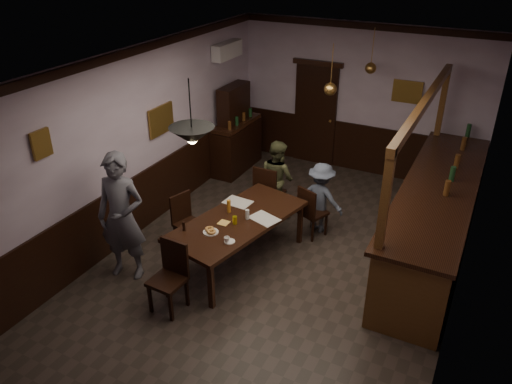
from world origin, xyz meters
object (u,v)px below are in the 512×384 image
Objects in this scene: person_seated_left at (277,178)px; soda_can at (235,220)px; pendant_iron at (192,136)px; chair_far_left at (268,191)px; coffee_cup at (227,239)px; sideboard at (236,137)px; dining_table at (238,223)px; chair_side at (185,219)px; chair_far_right at (310,210)px; bar_counter at (435,217)px; chair_near at (171,273)px; person_seated_right at (321,198)px; person_standing at (122,217)px; pendant_brass_far at (371,68)px; pendant_brass_mid at (330,89)px.

soda_can is at bearing 119.17° from person_seated_left.
pendant_iron is at bearing -107.14° from soda_can.
person_seated_left is at bearing -97.44° from chair_far_left.
sideboard reaches higher than coffee_cup.
sideboard reaches higher than person_seated_left.
dining_table is at bearing 118.54° from person_seated_left.
chair_side reaches higher than coffee_cup.
chair_far_left is 0.57× the size of sideboard.
bar_counter reaches higher than chair_far_right.
chair_near is 2.91m from person_seated_right.
chair_side is (-1.64, -1.15, 0.00)m from chair_far_right.
bar_counter is at bearing -49.29° from chair_side.
soda_can is at bearing 119.01° from coffee_cup.
person_standing is (-0.35, -1.00, 0.47)m from chair_side.
chair_far_right is 1.00× the size of chair_side.
soda_can is 0.07× the size of sideboard.
coffee_cup is 0.04× the size of sideboard.
bar_counter is 3.01m from pendant_brass_far.
person_standing is (-1.29, -1.00, 0.27)m from dining_table.
person_standing is at bearing 65.74° from chair_far_left.
chair_far_right is 2.95m from sideboard.
bar_counter is at bearing -155.61° from person_seated_left.
sideboard reaches higher than soda_can.
bar_counter is (4.20, -1.33, -0.09)m from sideboard.
dining_table is at bearing -74.16° from chair_side.
pendant_brass_mid reaches higher than chair_side.
sideboard is at bearing 118.74° from soda_can.
chair_side is 3.04m from pendant_brass_mid.
person_seated_left is 0.31× the size of bar_counter.
bar_counter is (2.53, 1.73, -0.19)m from soda_can.
pendant_brass_mid is at bearing -64.10° from chair_far_right.
soda_can is 3.07m from bar_counter.
pendant_iron is at bearing -119.30° from chair_side.
chair_far_left is 1.25× the size of pendant_iron.
dining_table is 2.91× the size of pendant_iron.
chair_far_right is at bearing 62.47° from soda_can.
pendant_iron is at bearing 91.34° from chair_far_left.
bar_counter is (1.85, 0.44, 0.13)m from chair_far_right.
person_seated_left is (0.05, 0.28, 0.13)m from chair_far_left.
coffee_cup is at bearing -99.68° from pendant_brass_far.
person_standing is 15.96× the size of soda_can.
person_seated_left is 2.62m from pendant_brass_far.
person_seated_left reaches higher than coffee_cup.
chair_far_right is 0.91× the size of chair_near.
chair_far_left is 2.72m from bar_counter.
chair_near is 5.17m from pendant_brass_far.
pendant_brass_far is (0.97, 1.83, 1.61)m from person_seated_left.
dining_table is 0.96m from chair_side.
pendant_brass_far is at bearing 11.51° from sideboard.
soda_can is at bearing -107.71° from pendant_brass_mid.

